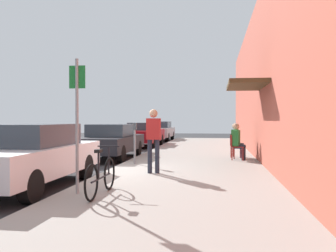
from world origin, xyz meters
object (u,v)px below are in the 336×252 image
at_px(seated_patron_0, 238,140).
at_px(pedestrian_standing, 154,136).
at_px(parked_car_0, 30,155).
at_px(parked_car_3, 159,131).
at_px(parking_meter, 135,140).
at_px(seated_patron_1, 237,139).
at_px(parked_car_2, 144,134).
at_px(cafe_chair_1, 235,144).
at_px(bicycle_0, 101,176).
at_px(parked_car_1, 111,141).
at_px(street_sign, 77,115).
at_px(cafe_chair_0, 236,146).

distance_m(seated_patron_0, pedestrian_standing, 4.26).
height_order(parked_car_0, parked_car_3, parked_car_0).
bearing_deg(parking_meter, seated_patron_1, 35.75).
distance_m(parked_car_3, seated_patron_0, 13.81).
distance_m(seated_patron_0, seated_patron_1, 0.85).
xyz_separation_m(parked_car_2, cafe_chair_1, (4.86, -6.40, -0.10)).
xyz_separation_m(parked_car_0, parked_car_3, (0.00, 18.20, -0.01)).
bearing_deg(parking_meter, cafe_chair_1, 36.40).
height_order(bicycle_0, seated_patron_1, seated_patron_1).
bearing_deg(parked_car_3, pedestrian_standing, -81.31).
height_order(parked_car_0, parked_car_1, parked_car_0).
bearing_deg(street_sign, parking_meter, 89.38).
bearing_deg(seated_patron_1, street_sign, -115.77).
bearing_deg(parked_car_1, cafe_chair_1, -0.30).
distance_m(parked_car_2, street_sign, 13.60).
xyz_separation_m(parked_car_1, parked_car_3, (-0.00, 12.02, 0.02)).
relative_size(parked_car_3, street_sign, 1.69).
bearing_deg(parked_car_1, cafe_chair_0, -10.19).
relative_size(parked_car_0, parked_car_2, 1.00).
height_order(seated_patron_1, pedestrian_standing, pedestrian_standing).
height_order(street_sign, cafe_chair_0, street_sign).
xyz_separation_m(seated_patron_1, pedestrian_standing, (-2.41, -4.34, 0.30)).
relative_size(street_sign, cafe_chair_1, 2.99).
xyz_separation_m(parked_car_1, pedestrian_standing, (2.51, -4.39, 0.41)).
height_order(cafe_chair_0, seated_patron_1, seated_patron_1).
bearing_deg(seated_patron_0, parked_car_3, 110.85).
xyz_separation_m(street_sign, cafe_chair_1, (3.36, 7.09, -1.02)).
bearing_deg(bicycle_0, parked_car_3, 95.98).
xyz_separation_m(parked_car_2, seated_patron_0, (4.92, -7.26, 0.10)).
height_order(street_sign, pedestrian_standing, street_sign).
bearing_deg(parked_car_0, street_sign, -31.91).
bearing_deg(seated_patron_1, pedestrian_standing, -118.99).
bearing_deg(parked_car_3, parked_car_1, -90.00).
height_order(parked_car_0, parked_car_2, parked_car_0).
bearing_deg(parked_car_3, street_sign, -85.52).
bearing_deg(cafe_chair_0, bicycle_0, -114.12).
relative_size(street_sign, seated_patron_1, 2.02).
bearing_deg(seated_patron_0, pedestrian_standing, -124.53).
relative_size(parked_car_1, seated_patron_1, 3.41).
xyz_separation_m(parked_car_2, parking_meter, (1.55, -8.84, 0.17)).
xyz_separation_m(parked_car_0, cafe_chair_0, (4.86, 5.31, -0.12)).
height_order(cafe_chair_0, seated_patron_0, seated_patron_0).
xyz_separation_m(cafe_chair_0, cafe_chair_1, (0.00, 0.85, 0.00)).
height_order(parked_car_1, cafe_chair_1, parked_car_1).
xyz_separation_m(parked_car_3, parking_meter, (1.55, -14.48, 0.15)).
xyz_separation_m(parked_car_3, seated_patron_0, (4.92, -12.91, 0.08)).
xyz_separation_m(parked_car_3, seated_patron_1, (4.92, -12.06, 0.08)).
distance_m(bicycle_0, pedestrian_standing, 2.95).
height_order(parked_car_2, parking_meter, parking_meter).
xyz_separation_m(parked_car_0, pedestrian_standing, (2.51, 1.80, 0.38)).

